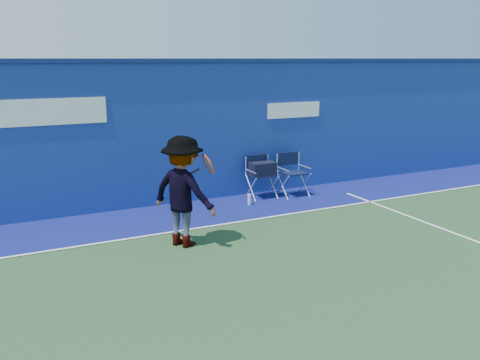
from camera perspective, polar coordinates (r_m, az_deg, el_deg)
name	(u,v)px	position (r m, az deg, el deg)	size (l,w,h in m)	color
ground	(257,308)	(6.64, 1.95, -14.14)	(80.00, 80.00, 0.00)	#264525
stadium_wall	(142,133)	(10.86, -10.99, 5.15)	(24.00, 0.50, 3.08)	navy
out_of_bounds_strip	(160,218)	(10.17, -8.95, -4.28)	(24.00, 1.80, 0.01)	navy
court_lines	(237,288)	(7.12, -0.36, -12.05)	(24.00, 12.00, 0.01)	white
directors_chair_left	(262,180)	(11.46, 2.45, -0.01)	(0.57, 0.52, 0.96)	silver
directors_chair_right	(293,183)	(11.70, 5.98, -0.29)	(0.58, 0.52, 0.98)	silver
water_bottle	(249,200)	(10.94, 1.05, -2.21)	(0.07, 0.07, 0.24)	white
tennis_player	(183,191)	(8.47, -6.38, -1.28)	(1.23, 1.39, 1.86)	#EA4738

